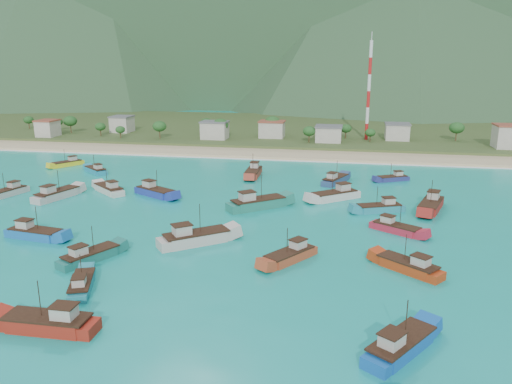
% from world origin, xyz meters
% --- Properties ---
extents(ground, '(600.00, 600.00, 0.00)m').
position_xyz_m(ground, '(0.00, 0.00, 0.00)').
color(ground, '#0D9079').
rests_on(ground, ground).
extents(beach, '(400.00, 18.00, 1.20)m').
position_xyz_m(beach, '(0.00, 79.00, 0.00)').
color(beach, beige).
rests_on(beach, ground).
extents(land, '(400.00, 110.00, 2.40)m').
position_xyz_m(land, '(0.00, 140.00, 0.00)').
color(land, '#385123').
rests_on(land, ground).
extents(surf_line, '(400.00, 2.50, 0.08)m').
position_xyz_m(surf_line, '(0.00, 69.50, 0.00)').
color(surf_line, white).
rests_on(surf_line, ground).
extents(village, '(216.26, 25.28, 7.60)m').
position_xyz_m(village, '(22.07, 102.83, 4.67)').
color(village, beige).
rests_on(village, ground).
extents(vegetation, '(276.60, 25.06, 8.51)m').
position_xyz_m(vegetation, '(4.02, 103.80, 5.08)').
color(vegetation, '#235623').
rests_on(vegetation, ground).
extents(radio_tower, '(1.20, 1.20, 36.29)m').
position_xyz_m(radio_tower, '(32.97, 108.00, 19.74)').
color(radio_tower, red).
rests_on(radio_tower, ground).
extents(boat_0, '(8.25, 10.16, 6.04)m').
position_xyz_m(boat_0, '(18.42, -11.69, 0.71)').
color(boat_0, '#AF4525').
rests_on(boat_0, ground).
extents(boat_1, '(11.17, 4.62, 6.40)m').
position_xyz_m(boat_1, '(-27.92, -9.98, 0.77)').
color(boat_1, '#1964B2').
rests_on(boat_1, ground).
extents(boat_2, '(6.61, 12.20, 6.91)m').
position_xyz_m(boat_2, '(-39.03, 14.83, 0.86)').
color(boat_2, '#B8AFA7').
rests_on(boat_2, ground).
extents(boat_3, '(12.31, 10.86, 7.52)m').
position_xyz_m(boat_3, '(1.29, -7.42, 0.98)').
color(boat_3, '#BDB5AA').
rests_on(boat_3, ground).
extents(boat_4, '(9.61, 7.57, 5.67)m').
position_xyz_m(boat_4, '(36.07, 5.40, 0.64)').
color(boat_4, '#B92136').
rests_on(boat_4, ground).
extents(boat_7, '(7.37, 10.51, 6.06)m').
position_xyz_m(boat_7, '(-12.91, -17.84, 0.71)').
color(boat_7, '#1B6A60').
rests_on(boat_7, ground).
extents(boat_8, '(7.01, 10.99, 6.27)m').
position_xyz_m(boat_8, '(23.66, 41.78, 0.75)').
color(boat_8, navy).
rests_on(boat_8, ground).
extents(boat_9, '(11.46, 3.52, 6.75)m').
position_xyz_m(boat_9, '(-6.95, -38.23, 0.83)').
color(boat_9, maroon).
rests_on(boat_9, ground).
extents(boat_10, '(12.63, 11.34, 7.77)m').
position_xyz_m(boat_10, '(7.94, 15.63, 1.02)').
color(boat_10, '#207764').
rests_on(boat_10, ground).
extents(boat_14, '(8.83, 10.77, 6.43)m').
position_xyz_m(boat_14, '(33.37, -35.34, 0.78)').
color(boat_14, '#1155AF').
rests_on(boat_14, ground).
extents(boat_15, '(7.12, 12.64, 7.17)m').
position_xyz_m(boat_15, '(44.54, 21.36, 0.91)').
color(boat_15, '#A5241E').
rests_on(boat_15, ground).
extents(boat_16, '(3.79, 11.67, 6.83)m').
position_xyz_m(boat_16, '(1.19, 46.08, 0.85)').
color(boat_16, '#A93C2B').
rests_on(boat_16, ground).
extents(boat_17, '(10.01, 8.83, 6.12)m').
position_xyz_m(boat_17, '(36.55, -12.68, 0.72)').
color(boat_17, '#B03713').
rests_on(boat_17, ground).
extents(boat_18, '(11.59, 8.44, 6.73)m').
position_xyz_m(boat_18, '(-17.60, 21.33, 0.83)').
color(boat_18, '#23379A').
rests_on(boat_18, ground).
extents(boat_19, '(9.10, 8.01, 5.56)m').
position_xyz_m(boat_19, '(-43.51, 41.54, 0.62)').
color(boat_19, teal).
rests_on(boat_19, ground).
extents(boat_20, '(8.87, 6.32, 5.13)m').
position_xyz_m(boat_20, '(38.55, 47.30, 0.54)').
color(boat_20, navy).
rests_on(boat_20, ground).
extents(boat_21, '(5.19, 10.55, 5.99)m').
position_xyz_m(boat_21, '(-51.80, 15.04, 0.70)').
color(boat_21, '#BBB2AA').
rests_on(boat_21, ground).
extents(boat_23, '(10.37, 9.24, 6.36)m').
position_xyz_m(boat_23, '(-29.53, 21.82, 0.76)').
color(boat_23, beige).
rests_on(boat_23, ground).
extents(boat_24, '(5.73, 9.32, 5.30)m').
position_xyz_m(boat_24, '(-8.88, -27.45, 0.57)').
color(boat_24, teal).
rests_on(boat_24, ground).
extents(boat_25, '(11.46, 10.25, 7.04)m').
position_xyz_m(boat_25, '(24.23, 25.92, 0.89)').
color(boat_25, beige).
rests_on(boat_25, ground).
extents(boat_27, '(7.25, 9.48, 5.55)m').
position_xyz_m(boat_27, '(-56.50, 48.73, 0.62)').
color(boat_27, yellow).
rests_on(boat_27, ground).
extents(boat_28, '(10.51, 6.64, 5.99)m').
position_xyz_m(boat_28, '(33.80, 18.09, 0.70)').
color(boat_28, teal).
rests_on(boat_28, ground).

